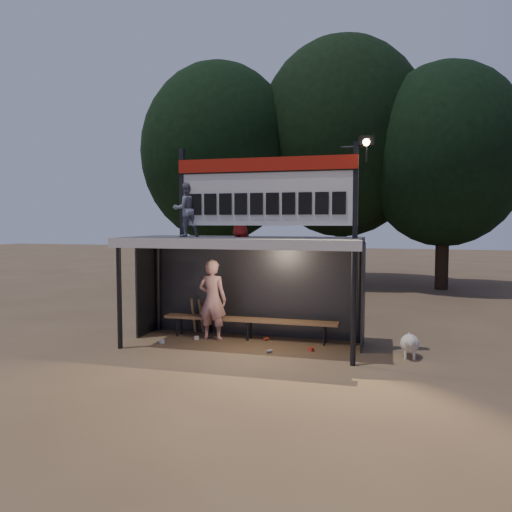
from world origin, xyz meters
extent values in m
plane|color=brown|center=(0.00, 0.00, 0.00)|extent=(80.00, 80.00, 0.00)
imported|color=silver|center=(-0.80, 0.36, 0.90)|extent=(0.69, 0.48, 1.81)
imported|color=slate|center=(-1.27, 0.00, 2.91)|extent=(0.73, 0.71, 1.18)
imported|color=#B2201B|center=(-0.09, 0.21, 2.81)|extent=(0.57, 0.53, 0.98)
cube|color=#39393B|center=(0.00, 0.00, 2.26)|extent=(5.00, 2.00, 0.12)
cube|color=silver|center=(0.00, -1.02, 2.22)|extent=(5.10, 0.06, 0.20)
cylinder|color=black|center=(-2.40, -0.90, 1.10)|extent=(0.10, 0.10, 2.20)
cylinder|color=black|center=(2.40, -0.90, 1.10)|extent=(0.10, 0.10, 2.20)
cylinder|color=black|center=(-2.40, 0.90, 1.10)|extent=(0.10, 0.10, 2.20)
cylinder|color=black|center=(2.40, 0.90, 1.10)|extent=(0.10, 0.10, 2.20)
cube|color=black|center=(0.00, 1.00, 1.10)|extent=(5.00, 0.04, 2.20)
cube|color=black|center=(-2.50, 0.50, 1.10)|extent=(0.04, 1.00, 2.20)
cube|color=black|center=(2.50, 0.50, 1.10)|extent=(0.04, 1.00, 2.20)
cylinder|color=black|center=(0.00, 1.00, 2.15)|extent=(5.00, 0.06, 0.06)
cube|color=black|center=(-1.35, 0.00, 3.27)|extent=(0.10, 0.10, 1.90)
cube|color=black|center=(2.35, 0.00, 3.27)|extent=(0.10, 0.10, 1.90)
cube|color=silver|center=(0.50, 0.00, 3.27)|extent=(3.80, 0.08, 1.40)
cube|color=#A5180B|center=(0.50, -0.05, 3.83)|extent=(3.80, 0.04, 0.28)
cube|color=black|center=(0.50, -0.06, 3.68)|extent=(3.80, 0.02, 0.03)
cube|color=black|center=(-1.03, -0.05, 3.02)|extent=(0.27, 0.03, 0.45)
cube|color=black|center=(-0.69, -0.05, 3.02)|extent=(0.27, 0.03, 0.45)
cube|color=black|center=(-0.35, -0.05, 3.02)|extent=(0.27, 0.03, 0.45)
cube|color=black|center=(-0.01, -0.05, 3.02)|extent=(0.27, 0.03, 0.45)
cube|color=black|center=(0.33, -0.05, 3.02)|extent=(0.27, 0.03, 0.45)
cube|color=black|center=(0.67, -0.05, 3.02)|extent=(0.27, 0.03, 0.45)
cube|color=black|center=(1.01, -0.05, 3.02)|extent=(0.27, 0.03, 0.45)
cube|color=black|center=(1.35, -0.05, 3.02)|extent=(0.27, 0.03, 0.45)
cube|color=black|center=(1.69, -0.05, 3.02)|extent=(0.27, 0.03, 0.45)
cube|color=black|center=(2.03, -0.05, 3.02)|extent=(0.27, 0.03, 0.45)
cylinder|color=black|center=(2.30, 0.00, 4.12)|extent=(0.50, 0.04, 0.04)
cylinder|color=black|center=(2.55, 0.00, 3.97)|extent=(0.04, 0.04, 0.30)
cube|color=black|center=(2.55, -0.05, 4.22)|extent=(0.30, 0.22, 0.18)
sphere|color=#FFD88C|center=(2.55, -0.14, 4.18)|extent=(0.14, 0.14, 0.14)
cube|color=#936A45|center=(0.00, 0.55, 0.45)|extent=(4.00, 0.35, 0.06)
cylinder|color=black|center=(-1.70, 0.43, 0.23)|extent=(0.05, 0.05, 0.45)
cylinder|color=black|center=(-1.70, 0.67, 0.23)|extent=(0.05, 0.05, 0.45)
cylinder|color=black|center=(0.00, 0.43, 0.23)|extent=(0.05, 0.05, 0.45)
cylinder|color=black|center=(0.00, 0.67, 0.23)|extent=(0.05, 0.05, 0.45)
cylinder|color=black|center=(1.70, 0.43, 0.23)|extent=(0.05, 0.05, 0.45)
cylinder|color=black|center=(1.70, 0.67, 0.23)|extent=(0.05, 0.05, 0.45)
cylinder|color=#311D15|center=(-4.00, 10.00, 1.87)|extent=(0.50, 0.50, 3.74)
ellipsoid|color=black|center=(-4.00, 10.00, 5.53)|extent=(6.46, 6.46, 7.48)
cylinder|color=#2F2215|center=(1.00, 11.50, 2.09)|extent=(0.50, 0.50, 4.18)
ellipsoid|color=black|center=(1.00, 11.50, 6.18)|extent=(7.22, 7.22, 8.36)
cylinder|color=black|center=(5.00, 10.50, 1.76)|extent=(0.50, 0.50, 3.52)
ellipsoid|color=black|center=(5.00, 10.50, 5.20)|extent=(6.08, 6.08, 7.04)
ellipsoid|color=silver|center=(3.43, -0.04, 0.27)|extent=(0.36, 0.58, 0.36)
sphere|color=silver|center=(3.43, -0.32, 0.36)|extent=(0.22, 0.22, 0.22)
cone|color=beige|center=(3.43, -0.42, 0.34)|extent=(0.10, 0.10, 0.10)
cone|color=beige|center=(3.38, -0.34, 0.46)|extent=(0.06, 0.06, 0.07)
cone|color=silver|center=(3.48, -0.34, 0.46)|extent=(0.06, 0.06, 0.07)
cylinder|color=silver|center=(3.35, -0.22, 0.09)|extent=(0.05, 0.05, 0.18)
cylinder|color=beige|center=(3.51, -0.22, 0.09)|extent=(0.05, 0.05, 0.18)
cylinder|color=beige|center=(3.35, 0.14, 0.09)|extent=(0.05, 0.05, 0.18)
cylinder|color=beige|center=(3.51, 0.14, 0.09)|extent=(0.05, 0.05, 0.18)
cylinder|color=beige|center=(3.43, 0.26, 0.34)|extent=(0.04, 0.16, 0.14)
cylinder|color=#A4814C|center=(-1.45, 0.82, 0.43)|extent=(0.07, 0.27, 0.84)
cylinder|color=olive|center=(-1.25, 0.82, 0.43)|extent=(0.09, 0.30, 0.83)
cylinder|color=black|center=(-1.05, 0.82, 0.43)|extent=(0.08, 0.33, 0.83)
cube|color=red|center=(1.50, -0.10, 0.04)|extent=(0.12, 0.12, 0.08)
cylinder|color=#B0B1B6|center=(0.70, -0.45, 0.04)|extent=(0.14, 0.12, 0.07)
cube|color=beige|center=(-1.14, 0.23, 0.04)|extent=(0.12, 0.11, 0.08)
cylinder|color=#AE311D|center=(0.39, 0.57, 0.04)|extent=(0.13, 0.13, 0.07)
cube|color=silver|center=(-1.75, -0.28, 0.04)|extent=(0.12, 0.11, 0.08)
camera|label=1|loc=(3.02, -10.10, 2.66)|focal=35.00mm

